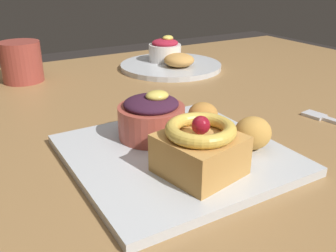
{
  "coord_description": "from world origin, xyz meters",
  "views": [
    {
      "loc": [
        -0.28,
        -0.53,
        0.97
      ],
      "look_at": [
        -0.05,
        -0.13,
        0.77
      ],
      "focal_mm": 40.21,
      "sensor_mm": 36.0,
      "label": 1
    }
  ],
  "objects_px": {
    "back_plate": "(171,66)",
    "front_plate": "(176,154)",
    "cake_slice": "(200,148)",
    "berry_ramekin": "(152,117)",
    "fritter_middle": "(253,133)",
    "back_ramekin": "(165,50)",
    "back_pastry": "(179,60)",
    "fork": "(333,121)",
    "fritter_front": "(203,114)",
    "coffee_mug": "(21,62)"
  },
  "relations": [
    {
      "from": "back_ramekin",
      "to": "back_pastry",
      "type": "distance_m",
      "value": 0.07
    },
    {
      "from": "front_plate",
      "to": "back_ramekin",
      "type": "xyz_separation_m",
      "value": [
        0.24,
        0.45,
        0.03
      ]
    },
    {
      "from": "fritter_front",
      "to": "fritter_middle",
      "type": "relative_size",
      "value": 0.9
    },
    {
      "from": "cake_slice",
      "to": "fritter_front",
      "type": "xyz_separation_m",
      "value": [
        0.09,
        0.11,
        -0.01
      ]
    },
    {
      "from": "fritter_middle",
      "to": "back_plate",
      "type": "xyz_separation_m",
      "value": [
        0.15,
        0.46,
        -0.03
      ]
    },
    {
      "from": "berry_ramekin",
      "to": "fork",
      "type": "distance_m",
      "value": 0.31
    },
    {
      "from": "back_plate",
      "to": "back_pastry",
      "type": "xyz_separation_m",
      "value": [
        0.0,
        -0.03,
        0.02
      ]
    },
    {
      "from": "back_pastry",
      "to": "fork",
      "type": "relative_size",
      "value": 0.58
    },
    {
      "from": "fritter_front",
      "to": "coffee_mug",
      "type": "bearing_deg",
      "value": 112.73
    },
    {
      "from": "berry_ramekin",
      "to": "fritter_middle",
      "type": "height_order",
      "value": "berry_ramekin"
    },
    {
      "from": "fork",
      "to": "coffee_mug",
      "type": "distance_m",
      "value": 0.64
    },
    {
      "from": "back_ramekin",
      "to": "fork",
      "type": "bearing_deg",
      "value": -84.23
    },
    {
      "from": "fritter_front",
      "to": "fritter_middle",
      "type": "distance_m",
      "value": 0.1
    },
    {
      "from": "front_plate",
      "to": "cake_slice",
      "type": "relative_size",
      "value": 2.65
    },
    {
      "from": "back_plate",
      "to": "back_ramekin",
      "type": "distance_m",
      "value": 0.05
    },
    {
      "from": "fritter_front",
      "to": "fork",
      "type": "distance_m",
      "value": 0.22
    },
    {
      "from": "back_ramekin",
      "to": "fork",
      "type": "relative_size",
      "value": 0.65
    },
    {
      "from": "coffee_mug",
      "to": "fork",
      "type": "bearing_deg",
      "value": -52.48
    },
    {
      "from": "cake_slice",
      "to": "back_plate",
      "type": "height_order",
      "value": "cake_slice"
    },
    {
      "from": "berry_ramekin",
      "to": "back_ramekin",
      "type": "bearing_deg",
      "value": 57.45
    },
    {
      "from": "back_ramekin",
      "to": "back_pastry",
      "type": "relative_size",
      "value": 1.11
    },
    {
      "from": "front_plate",
      "to": "back_ramekin",
      "type": "distance_m",
      "value": 0.51
    },
    {
      "from": "back_plate",
      "to": "cake_slice",
      "type": "bearing_deg",
      "value": -117.37
    },
    {
      "from": "cake_slice",
      "to": "fork",
      "type": "height_order",
      "value": "cake_slice"
    },
    {
      "from": "cake_slice",
      "to": "fritter_middle",
      "type": "bearing_deg",
      "value": 9.84
    },
    {
      "from": "cake_slice",
      "to": "fork",
      "type": "bearing_deg",
      "value": 7.13
    },
    {
      "from": "fritter_middle",
      "to": "fork",
      "type": "xyz_separation_m",
      "value": [
        0.2,
        0.02,
        -0.03
      ]
    },
    {
      "from": "front_plate",
      "to": "fork",
      "type": "distance_m",
      "value": 0.29
    },
    {
      "from": "front_plate",
      "to": "fork",
      "type": "xyz_separation_m",
      "value": [
        0.29,
        -0.03,
        -0.0
      ]
    },
    {
      "from": "front_plate",
      "to": "back_pastry",
      "type": "bearing_deg",
      "value": 57.29
    },
    {
      "from": "fritter_middle",
      "to": "back_ramekin",
      "type": "xyz_separation_m",
      "value": [
        0.15,
        0.49,
        0.01
      ]
    },
    {
      "from": "back_plate",
      "to": "fork",
      "type": "bearing_deg",
      "value": -83.56
    },
    {
      "from": "cake_slice",
      "to": "back_ramekin",
      "type": "xyz_separation_m",
      "value": [
        0.25,
        0.51,
        -0.0
      ]
    },
    {
      "from": "back_plate",
      "to": "coffee_mug",
      "type": "distance_m",
      "value": 0.35
    },
    {
      "from": "cake_slice",
      "to": "fork",
      "type": "xyz_separation_m",
      "value": [
        0.3,
        0.04,
        -0.04
      ]
    },
    {
      "from": "fritter_front",
      "to": "coffee_mug",
      "type": "relative_size",
      "value": 0.53
    },
    {
      "from": "back_plate",
      "to": "front_plate",
      "type": "bearing_deg",
      "value": -120.22
    },
    {
      "from": "cake_slice",
      "to": "berry_ramekin",
      "type": "xyz_separation_m",
      "value": [
        0.0,
        0.12,
        -0.0
      ]
    },
    {
      "from": "cake_slice",
      "to": "fritter_front",
      "type": "distance_m",
      "value": 0.14
    },
    {
      "from": "cake_slice",
      "to": "coffee_mug",
      "type": "height_order",
      "value": "coffee_mug"
    },
    {
      "from": "berry_ramekin",
      "to": "back_ramekin",
      "type": "relative_size",
      "value": 1.16
    },
    {
      "from": "back_ramekin",
      "to": "front_plate",
      "type": "bearing_deg",
      "value": -118.59
    },
    {
      "from": "berry_ramekin",
      "to": "back_pastry",
      "type": "distance_m",
      "value": 0.41
    },
    {
      "from": "front_plate",
      "to": "back_plate",
      "type": "xyz_separation_m",
      "value": [
        0.24,
        0.41,
        0.0
      ]
    },
    {
      "from": "cake_slice",
      "to": "back_pastry",
      "type": "height_order",
      "value": "cake_slice"
    },
    {
      "from": "cake_slice",
      "to": "coffee_mug",
      "type": "distance_m",
      "value": 0.55
    },
    {
      "from": "cake_slice",
      "to": "berry_ramekin",
      "type": "distance_m",
      "value": 0.12
    },
    {
      "from": "coffee_mug",
      "to": "berry_ramekin",
      "type": "bearing_deg",
      "value": -77.49
    },
    {
      "from": "front_plate",
      "to": "back_plate",
      "type": "distance_m",
      "value": 0.48
    },
    {
      "from": "cake_slice",
      "to": "back_plate",
      "type": "relative_size",
      "value": 0.4
    }
  ]
}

